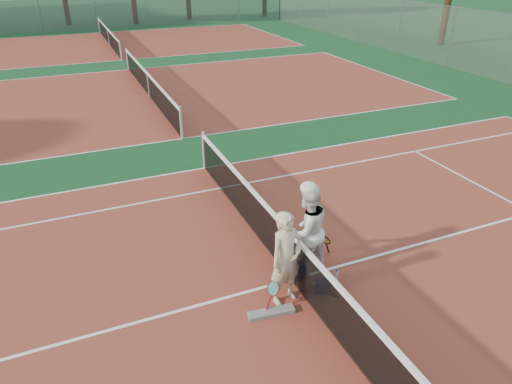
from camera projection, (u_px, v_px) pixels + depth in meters
ground at (291, 280)px, 8.65m from camera, size 130.00×130.00×0.00m
court_main at (291, 280)px, 8.65m from camera, size 23.77×10.97×0.01m
court_far_a at (150, 96)px, 19.64m from camera, size 23.77×10.97×0.01m
court_far_b at (110, 44)px, 30.64m from camera, size 23.77×10.97×0.01m
net_main at (292, 258)px, 8.41m from camera, size 0.10×10.98×1.02m
net_far_a at (148, 85)px, 19.41m from camera, size 0.10×10.98×1.02m
net_far_b at (108, 37)px, 30.40m from camera, size 0.10×10.98×1.02m
fence_back at (95, 10)px, 35.64m from camera, size 32.00×0.06×3.00m
player_a at (286, 258)px, 7.77m from camera, size 0.73×0.56×1.77m
player_b at (306, 230)px, 8.48m from camera, size 1.00×0.84×1.85m
racket_red at (273, 295)px, 7.86m from camera, size 0.41×0.39×0.54m
racket_black_held at (325, 246)px, 9.16m from camera, size 0.39×0.38×0.55m
racket_spare at (318, 285)px, 8.49m from camera, size 0.45×0.65×0.03m
sports_bag_navy at (299, 271)px, 8.67m from camera, size 0.39×0.37×0.26m
sports_bag_purple at (324, 286)px, 8.31m from camera, size 0.36×0.32×0.24m
net_cover_canvas at (271, 313)px, 7.80m from camera, size 0.83×0.28×0.09m
water_bottle at (336, 278)px, 8.47m from camera, size 0.09×0.09×0.30m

